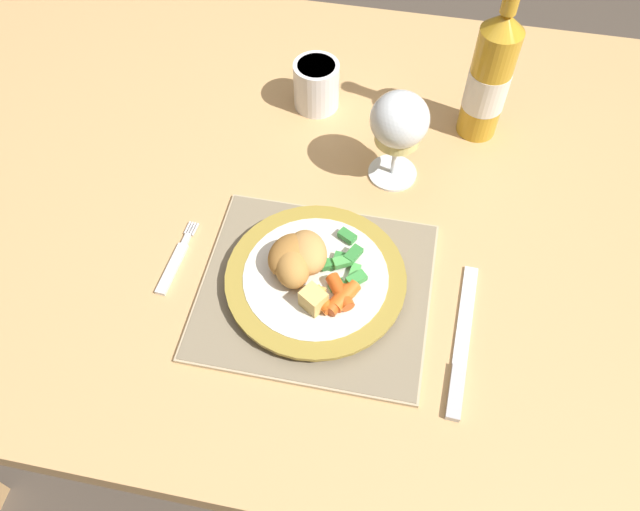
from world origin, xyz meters
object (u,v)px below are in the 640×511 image
(bottle, at_px, (490,77))
(table_knife, at_px, (461,352))
(dining_table, at_px, (350,226))
(wine_glass, at_px, (399,124))
(drinking_cup, at_px, (316,84))
(fork, at_px, (175,262))
(dinner_plate, at_px, (316,279))

(bottle, bearing_deg, table_knife, -89.47)
(dining_table, height_order, wine_glass, wine_glass)
(wine_glass, relative_size, drinking_cup, 1.88)
(fork, bearing_deg, wine_glass, 39.38)
(fork, height_order, drinking_cup, drinking_cup)
(fork, bearing_deg, dining_table, 38.30)
(fork, height_order, wine_glass, wine_glass)
(table_knife, bearing_deg, bottle, 90.53)
(fork, relative_size, drinking_cup, 1.56)
(bottle, xyz_separation_m, drinking_cup, (-0.26, 0.01, -0.06))
(fork, xyz_separation_m, wine_glass, (0.27, 0.22, 0.10))
(dining_table, height_order, drinking_cup, drinking_cup)
(table_knife, distance_m, bottle, 0.41)
(bottle, bearing_deg, drinking_cup, 178.26)
(drinking_cup, bearing_deg, bottle, -1.74)
(bottle, height_order, drinking_cup, bottle)
(fork, xyz_separation_m, bottle, (0.39, 0.34, 0.10))
(dining_table, relative_size, bottle, 5.51)
(dinner_plate, distance_m, table_knife, 0.21)
(dining_table, relative_size, table_knife, 6.99)
(dining_table, relative_size, drinking_cup, 19.39)
(fork, height_order, table_knife, table_knife)
(dining_table, height_order, bottle, bottle)
(fork, xyz_separation_m, drinking_cup, (0.13, 0.35, 0.04))
(dinner_plate, xyz_separation_m, fork, (-0.20, -0.00, -0.01))
(drinking_cup, bearing_deg, dinner_plate, -78.76)
(fork, relative_size, bottle, 0.44)
(dining_table, bearing_deg, drinking_cup, 116.77)
(dinner_plate, bearing_deg, bottle, 60.53)
(dinner_plate, distance_m, fork, 0.20)
(table_knife, height_order, drinking_cup, drinking_cup)
(dinner_plate, xyz_separation_m, bottle, (0.19, 0.34, 0.09))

